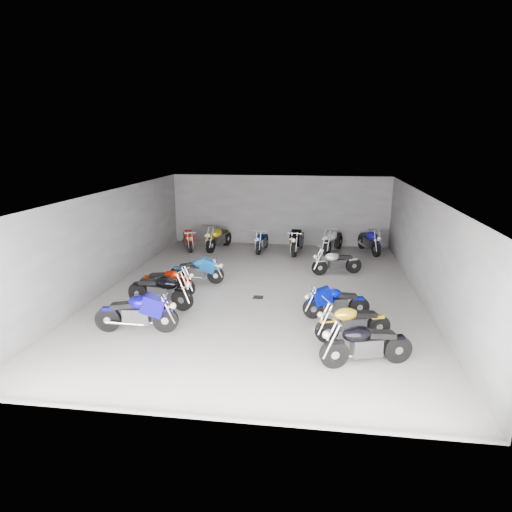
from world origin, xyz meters
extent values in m
plane|color=gray|center=(0.00, 0.00, 0.00)|extent=(14.00, 14.00, 0.00)
cube|color=gray|center=(0.00, 7.00, 1.60)|extent=(10.00, 0.10, 3.20)
cube|color=gray|center=(-5.00, 0.00, 1.60)|extent=(0.10, 14.00, 3.20)
cube|color=gray|center=(5.00, 0.00, 1.60)|extent=(0.10, 14.00, 3.20)
cube|color=black|center=(0.00, 0.00, 3.22)|extent=(10.00, 14.00, 0.04)
cube|color=black|center=(0.00, -0.50, 0.01)|extent=(0.32, 0.32, 0.01)
cylinder|color=black|center=(-2.00, -3.43, 0.33)|extent=(0.67, 0.20, 0.66)
cylinder|color=black|center=(-3.48, -3.59, 0.33)|extent=(0.67, 0.22, 0.66)
cube|color=#2D2D30|center=(-2.74, -3.51, 0.43)|extent=(0.70, 0.38, 0.41)
ellipsoid|color=#0B057C|center=(-2.52, -3.48, 0.76)|extent=(0.74, 0.48, 0.37)
cube|color=black|center=(-3.07, -3.54, 0.72)|extent=(0.65, 0.35, 0.19)
cylinder|color=black|center=(-2.02, -1.90, 0.33)|extent=(0.68, 0.29, 0.67)
cylinder|color=black|center=(-3.48, -1.53, 0.33)|extent=(0.68, 0.31, 0.67)
cube|color=#2D2D30|center=(-2.75, -1.72, 0.44)|extent=(0.73, 0.47, 0.42)
ellipsoid|color=black|center=(-2.53, -1.77, 0.77)|extent=(0.79, 0.58, 0.37)
cube|color=black|center=(-3.07, -1.64, 0.73)|extent=(0.69, 0.44, 0.19)
cylinder|color=black|center=(-2.24, -0.75, 0.29)|extent=(0.59, 0.19, 0.58)
cylinder|color=black|center=(-3.55, -0.59, 0.29)|extent=(0.59, 0.21, 0.58)
cube|color=#2D2D30|center=(-2.90, -0.67, 0.38)|extent=(0.62, 0.35, 0.36)
ellipsoid|color=#890F00|center=(-2.70, -0.70, 0.67)|extent=(0.66, 0.44, 0.33)
cube|color=black|center=(-3.19, -0.63, 0.64)|extent=(0.58, 0.32, 0.17)
cylinder|color=black|center=(-1.63, 0.71, 0.29)|extent=(0.59, 0.18, 0.58)
cylinder|color=black|center=(-2.94, 0.58, 0.29)|extent=(0.59, 0.19, 0.58)
cube|color=#2D2D30|center=(-2.29, 0.65, 0.38)|extent=(0.61, 0.33, 0.36)
ellipsoid|color=blue|center=(-2.09, 0.67, 0.67)|extent=(0.65, 0.42, 0.33)
cube|color=black|center=(-2.57, 0.62, 0.63)|extent=(0.57, 0.31, 0.16)
cylinder|color=black|center=(2.23, -4.74, 0.32)|extent=(0.65, 0.32, 0.64)
cylinder|color=black|center=(3.62, -4.31, 0.32)|extent=(0.66, 0.34, 0.64)
cube|color=#2D2D30|center=(2.92, -4.53, 0.42)|extent=(0.71, 0.48, 0.40)
ellipsoid|color=black|center=(2.71, -4.59, 0.74)|extent=(0.77, 0.59, 0.36)
cube|color=black|center=(3.23, -4.43, 0.70)|extent=(0.67, 0.45, 0.18)
cylinder|color=black|center=(2.09, -3.47, 0.30)|extent=(0.60, 0.32, 0.60)
cylinder|color=black|center=(3.36, -3.01, 0.30)|extent=(0.61, 0.34, 0.60)
cube|color=#2D2D30|center=(2.73, -3.24, 0.39)|extent=(0.67, 0.47, 0.37)
ellipsoid|color=yellow|center=(2.53, -3.31, 0.69)|extent=(0.72, 0.57, 0.34)
cube|color=black|center=(3.01, -3.14, 0.65)|extent=(0.62, 0.44, 0.17)
cylinder|color=black|center=(1.73, -1.97, 0.29)|extent=(0.59, 0.25, 0.57)
cylinder|color=black|center=(2.99, -1.67, 0.29)|extent=(0.59, 0.27, 0.57)
cube|color=#2D2D30|center=(2.36, -1.82, 0.38)|extent=(0.63, 0.40, 0.36)
ellipsoid|color=#010E99|center=(2.17, -1.87, 0.66)|extent=(0.68, 0.49, 0.32)
cube|color=black|center=(2.64, -1.75, 0.63)|extent=(0.59, 0.37, 0.16)
cylinder|color=black|center=(1.89, 2.19, 0.29)|extent=(0.59, 0.31, 0.58)
cylinder|color=black|center=(3.13, 2.63, 0.29)|extent=(0.59, 0.32, 0.58)
cube|color=#2D2D30|center=(2.51, 2.41, 0.38)|extent=(0.65, 0.45, 0.36)
ellipsoid|color=#B3B4B8|center=(2.32, 2.34, 0.67)|extent=(0.70, 0.55, 0.33)
cube|color=black|center=(2.78, 2.51, 0.63)|extent=(0.60, 0.42, 0.16)
cylinder|color=black|center=(-3.69, 4.79, 0.30)|extent=(0.36, 0.60, 0.61)
cylinder|color=black|center=(-4.25, 6.05, 0.30)|extent=(0.38, 0.61, 0.61)
cube|color=#2D2D30|center=(-3.97, 5.42, 0.40)|extent=(0.51, 0.68, 0.38)
ellipsoid|color=#9D1B0C|center=(-3.89, 5.23, 0.70)|extent=(0.61, 0.74, 0.34)
cube|color=black|center=(-4.10, 5.70, 0.66)|extent=(0.48, 0.63, 0.17)
cylinder|color=black|center=(-2.81, 4.87, 0.34)|extent=(0.31, 0.70, 0.68)
cylinder|color=black|center=(-2.40, 6.36, 0.34)|extent=(0.33, 0.70, 0.68)
cube|color=#2D2D30|center=(-2.60, 5.61, 0.45)|extent=(0.49, 0.75, 0.43)
ellipsoid|color=#BAA015|center=(-2.66, 5.39, 0.79)|extent=(0.60, 0.81, 0.38)
cube|color=black|center=(-2.51, 5.94, 0.75)|extent=(0.46, 0.71, 0.19)
cylinder|color=black|center=(-0.71, 4.86, 0.29)|extent=(0.18, 0.59, 0.58)
cylinder|color=black|center=(-0.57, 6.18, 0.29)|extent=(0.20, 0.60, 0.58)
cube|color=#2D2D30|center=(-0.64, 5.52, 0.38)|extent=(0.34, 0.62, 0.37)
ellipsoid|color=navy|center=(-0.66, 5.32, 0.68)|extent=(0.43, 0.66, 0.33)
cube|color=black|center=(-0.61, 5.81, 0.64)|extent=(0.31, 0.58, 0.17)
cylinder|color=black|center=(0.83, 4.68, 0.35)|extent=(0.23, 0.71, 0.70)
cylinder|color=black|center=(1.02, 6.25, 0.35)|extent=(0.25, 0.71, 0.70)
cube|color=#2D2D30|center=(0.92, 5.46, 0.46)|extent=(0.41, 0.74, 0.44)
ellipsoid|color=black|center=(0.89, 5.23, 0.81)|extent=(0.52, 0.79, 0.39)
cube|color=black|center=(0.97, 5.81, 0.76)|extent=(0.38, 0.70, 0.20)
cylinder|color=black|center=(2.18, 4.94, 0.35)|extent=(0.37, 0.70, 0.69)
cylinder|color=black|center=(2.71, 6.42, 0.35)|extent=(0.39, 0.71, 0.69)
cube|color=#2D2D30|center=(2.45, 5.68, 0.45)|extent=(0.54, 0.77, 0.43)
ellipsoid|color=silver|center=(2.37, 5.45, 0.80)|extent=(0.65, 0.84, 0.39)
cube|color=black|center=(2.56, 6.00, 0.76)|extent=(0.51, 0.72, 0.20)
cylinder|color=black|center=(4.23, 5.16, 0.34)|extent=(0.33, 0.68, 0.67)
cylinder|color=black|center=(3.77, 6.62, 0.34)|extent=(0.35, 0.69, 0.67)
cube|color=#2D2D30|center=(4.00, 5.89, 0.44)|extent=(0.51, 0.75, 0.42)
ellipsoid|color=#110F85|center=(4.07, 5.67, 0.78)|extent=(0.62, 0.81, 0.38)
cube|color=black|center=(3.90, 6.21, 0.74)|extent=(0.47, 0.70, 0.19)
camera|label=1|loc=(1.80, -13.89, 4.83)|focal=32.00mm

